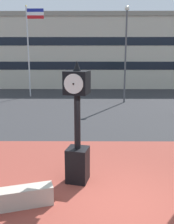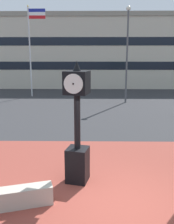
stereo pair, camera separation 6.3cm
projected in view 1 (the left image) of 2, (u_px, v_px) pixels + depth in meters
ground_plane at (120, 201)px, 6.60m from camera, size 200.00×200.00×0.00m
plaza_brick_paving at (119, 194)px, 6.96m from camera, size 44.00×8.74×0.01m
street_clock at (77, 130)px, 7.34m from camera, size 0.78×0.81×3.62m
flagpole_primary at (30, 44)px, 22.74m from camera, size 1.60×0.14×8.12m
civic_building at (99, 52)px, 33.73m from camera, size 29.55×11.94×8.50m
street_lamp_post at (126, 46)px, 19.72m from camera, size 0.36×0.36×7.49m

